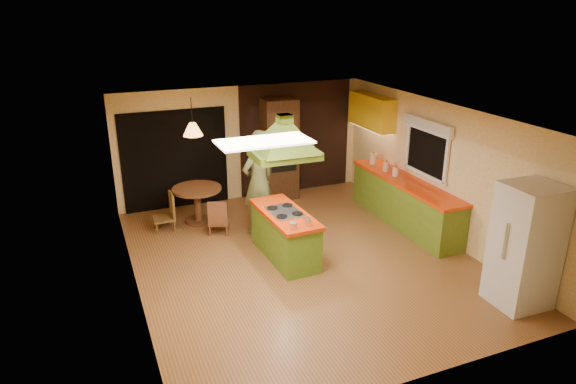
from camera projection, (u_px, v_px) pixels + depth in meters
name	position (u px, v px, depth m)	size (l,w,h in m)	color
ground	(303.00, 259.00, 8.83)	(6.50, 6.50, 0.00)	#935C30
room_walls	(303.00, 191.00, 8.40)	(5.50, 6.50, 6.50)	#FEEBB6
ceiling_plane	(304.00, 115.00, 7.96)	(6.50, 6.50, 0.00)	silver
brick_panel	(296.00, 138.00, 11.64)	(2.64, 0.03, 2.50)	#381E14
nook_opening	(175.00, 160.00, 10.73)	(2.20, 0.03, 2.10)	black
right_counter	(404.00, 202.00, 10.07)	(0.62, 3.05, 0.92)	olive
upper_cabinets	(372.00, 111.00, 10.98)	(0.34, 1.40, 0.70)	yellow
window_right	(427.00, 138.00, 9.53)	(0.12, 1.35, 1.06)	black
fluor_panel	(264.00, 142.00, 6.53)	(1.20, 0.60, 0.03)	white
kitchen_island	(285.00, 234.00, 8.76)	(0.73, 1.69, 0.85)	#5B8521
range_hood	(285.00, 130.00, 8.12)	(1.07, 0.79, 0.80)	#566E1B
man	(259.00, 182.00, 9.57)	(0.73, 0.48, 1.99)	#50552D
refrigerator	(526.00, 246.00, 7.25)	(0.75, 0.71, 1.83)	silver
wall_oven	(279.00, 149.00, 11.26)	(0.75, 0.62, 2.23)	#492C17
dining_table	(197.00, 198.00, 10.14)	(0.97, 0.97, 0.73)	brown
chair_left	(163.00, 212.00, 9.86)	(0.40, 0.40, 0.73)	brown
chair_near	(219.00, 216.00, 9.73)	(0.38, 0.38, 0.69)	brown
pendant_lamp	(193.00, 129.00, 9.66)	(0.37, 0.37, 0.24)	#FF9E3F
canister_large	(373.00, 159.00, 10.85)	(0.15, 0.15, 0.23)	beige
canister_medium	(386.00, 167.00, 10.41)	(0.13, 0.13, 0.19)	beige
canister_small	(396.00, 172.00, 10.12)	(0.13, 0.13, 0.18)	#F9E5C8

